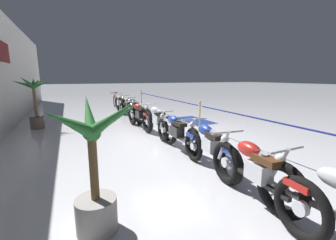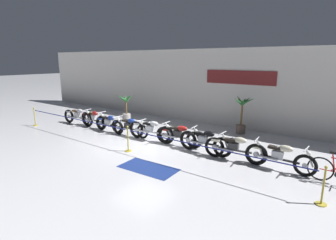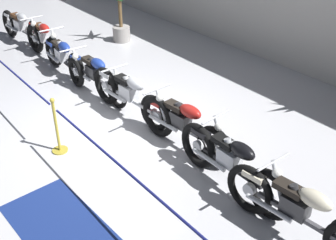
# 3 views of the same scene
# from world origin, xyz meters

# --- Properties ---
(ground_plane) EXTENTS (120.00, 120.00, 0.00)m
(ground_plane) POSITION_xyz_m (0.00, 0.00, 0.00)
(ground_plane) COLOR silver
(back_wall) EXTENTS (28.00, 0.29, 4.20)m
(back_wall) POSITION_xyz_m (0.01, 5.12, 2.10)
(back_wall) COLOR silver
(back_wall) RESTS_ON ground
(motorcycle_silver_0) EXTENTS (2.42, 0.62, 0.97)m
(motorcycle_silver_0) POSITION_xyz_m (-5.31, 0.50, 0.47)
(motorcycle_silver_0) COLOR black
(motorcycle_silver_0) RESTS_ON ground
(motorcycle_red_1) EXTENTS (2.25, 0.62, 0.95)m
(motorcycle_red_1) POSITION_xyz_m (-4.12, 0.62, 0.47)
(motorcycle_red_1) COLOR black
(motorcycle_red_1) RESTS_ON ground
(motorcycle_blue_2) EXTENTS (2.17, 0.62, 0.92)m
(motorcycle_blue_2) POSITION_xyz_m (-2.70, 0.46, 0.45)
(motorcycle_blue_2) COLOR black
(motorcycle_blue_2) RESTS_ON ground
(motorcycle_blue_3) EXTENTS (2.36, 0.62, 0.91)m
(motorcycle_blue_3) POSITION_xyz_m (-1.39, 0.56, 0.46)
(motorcycle_blue_3) COLOR black
(motorcycle_blue_3) RESTS_ON ground
(motorcycle_silver_4) EXTENTS (2.47, 0.62, 0.98)m
(motorcycle_silver_4) POSITION_xyz_m (-0.02, 0.56, 0.48)
(motorcycle_silver_4) COLOR black
(motorcycle_silver_4) RESTS_ON ground
(motorcycle_red_5) EXTENTS (2.22, 0.62, 0.94)m
(motorcycle_red_5) POSITION_xyz_m (1.37, 0.72, 0.46)
(motorcycle_red_5) COLOR black
(motorcycle_red_5) RESTS_ON ground
(motorcycle_black_6) EXTENTS (2.30, 0.62, 0.97)m
(motorcycle_black_6) POSITION_xyz_m (2.72, 0.54, 0.48)
(motorcycle_black_6) COLOR black
(motorcycle_black_6) RESTS_ON ground
(motorcycle_cream_7) EXTENTS (2.30, 0.62, 0.96)m
(motorcycle_cream_7) POSITION_xyz_m (3.99, 0.46, 0.48)
(motorcycle_cream_7) COLOR black
(motorcycle_cream_7) RESTS_ON ground
(motorcycle_cream_8) EXTENTS (2.31, 0.62, 0.94)m
(motorcycle_cream_8) POSITION_xyz_m (5.50, 0.56, 0.47)
(motorcycle_cream_8) COLOR black
(motorcycle_cream_8) RESTS_ON ground
(potted_palm_left_of_row) EXTENTS (1.11, 1.27, 1.94)m
(potted_palm_left_of_row) POSITION_xyz_m (2.83, 4.13, 0.98)
(potted_palm_left_of_row) COLOR brown
(potted_palm_left_of_row) RESTS_ON ground
(potted_palm_right_of_row) EXTENTS (1.01, 1.13, 1.69)m
(potted_palm_right_of_row) POSITION_xyz_m (-3.79, 2.79, 0.74)
(potted_palm_right_of_row) COLOR gray
(potted_palm_right_of_row) RESTS_ON ground
(stanchion_far_left) EXTENTS (13.98, 0.28, 1.05)m
(stanchion_far_left) POSITION_xyz_m (-1.59, -1.07, 0.77)
(stanchion_far_left) COLOR gold
(stanchion_far_left) RESTS_ON ground
(stanchion_mid_left) EXTENTS (0.28, 0.28, 1.05)m
(stanchion_mid_left) POSITION_xyz_m (0.14, -1.07, 0.36)
(stanchion_mid_left) COLOR gold
(stanchion_mid_left) RESTS_ON ground
(stanchion_mid_right) EXTENTS (0.28, 0.28, 1.05)m
(stanchion_mid_right) POSITION_xyz_m (6.93, -1.07, 0.36)
(stanchion_mid_right) COLOR gold
(stanchion_mid_right) RESTS_ON ground
(floor_banner) EXTENTS (2.06, 1.12, 0.01)m
(floor_banner) POSITION_xyz_m (1.88, -1.90, 0.00)
(floor_banner) COLOR navy
(floor_banner) RESTS_ON ground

